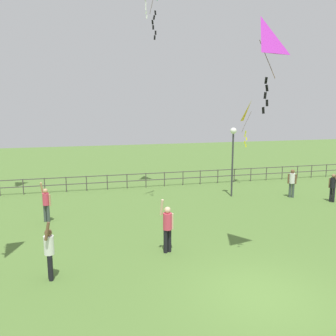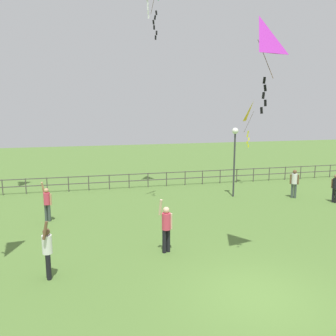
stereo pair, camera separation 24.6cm
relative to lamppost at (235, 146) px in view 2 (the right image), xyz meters
name	(u,v)px [view 2 (the right image)]	position (x,y,z in m)	size (l,w,h in m)	color
ground_plane	(259,296)	(-3.90, -10.43, -2.96)	(80.00, 80.00, 0.00)	#517533
lamppost	(235,146)	(0.00, 0.00, 0.00)	(0.36, 0.36, 4.02)	#38383D
person_2	(294,182)	(3.25, -1.12, -2.01)	(0.43, 0.31, 1.65)	#3F4C47
person_3	(47,202)	(-10.16, -2.13, -2.04)	(0.45, 0.38, 1.83)	#3F4C47
person_4	(335,186)	(4.84, -2.56, -2.03)	(0.29, 0.49, 1.85)	black
person_5	(166,226)	(-5.69, -6.86, -1.96)	(0.54, 0.32, 2.00)	black
person_6	(47,249)	(-9.66, -7.94, -2.01)	(0.30, 0.51, 1.89)	black
kite_4	(258,43)	(-3.25, -8.54, 4.13)	(0.95, 1.16, 2.78)	#B22DB2
kite_6	(253,113)	(2.19, 2.14, 1.84)	(0.93, 0.97, 3.00)	yellow
waterfront_railing	(150,178)	(-4.29, 3.57, -2.34)	(36.03, 0.06, 0.95)	#4C4742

